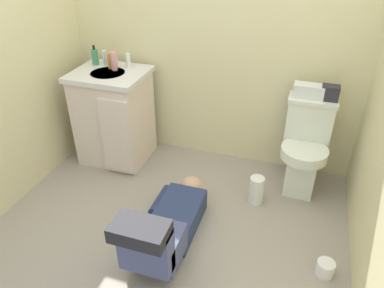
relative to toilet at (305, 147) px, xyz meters
The scene contains 15 objects.
ground_plane 1.20m from the toilet, 137.86° to the right, with size 2.95×3.02×0.04m, color gray.
wall_back 1.22m from the toilet, 160.86° to the left, with size 2.61×0.08×2.40m, color beige.
toilet is the anchor object (origin of this frame).
vanity_cabinet 1.62m from the toilet, behind, with size 0.60×0.53×0.82m.
faucet 1.69m from the toilet, behind, with size 0.02×0.02×0.10m, color silver.
person_plumber 1.25m from the toilet, 129.91° to the right, with size 0.39×1.06×0.52m.
tissue_box 0.44m from the toilet, 116.43° to the left, with size 0.22×0.11×0.10m, color silver.
toiletry_bag 0.46m from the toilet, 40.77° to the left, with size 0.12×0.09×0.11m, color #26262D.
soap_dispenser 1.88m from the toilet, behind, with size 0.06×0.06×0.17m.
bottle_clear 1.79m from the toilet, behind, with size 0.04×0.04×0.13m, color silver.
bottle_amber 1.72m from the toilet, behind, with size 0.05×0.05×0.13m, color gold.
bottle_pink 1.68m from the toilet, behind, with size 0.05×0.05×0.15m, color pink.
bottle_white 1.60m from the toilet, behind, with size 0.04×0.04×0.12m, color silver.
paper_towel_roll 0.51m from the toilet, 133.20° to the right, with size 0.11×0.11×0.23m, color white.
toilet_paper_roll 0.95m from the toilet, 75.46° to the right, with size 0.11×0.11×0.10m, color white.
Camera 1 is at (0.75, -1.78, 1.88)m, focal length 34.03 mm.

